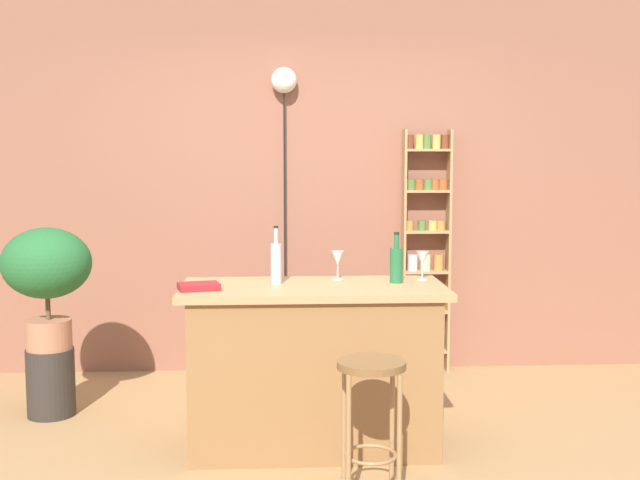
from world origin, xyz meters
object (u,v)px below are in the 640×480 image
object	(u,v)px
bottle_sauce_amber	(396,264)
wine_glass_left	(338,259)
wine_glass_center	(422,259)
bar_stool	(371,397)
potted_plant	(47,271)
bottle_olive_oil	(276,262)
spice_shelf	(426,249)
pendant_globe_light	(284,87)
plant_stool	(51,382)
cookbook	(199,286)

from	to	relation	value
bottle_sauce_amber	wine_glass_left	bearing A→B (deg)	158.51
bottle_sauce_amber	wine_glass_center	world-z (taller)	bottle_sauce_amber
bar_stool	wine_glass_left	xyz separation A→B (m)	(-0.09, 0.87, 0.53)
bar_stool	bottle_sauce_amber	world-z (taller)	bottle_sauce_amber
bottle_sauce_amber	potted_plant	bearing A→B (deg)	165.04
potted_plant	bottle_olive_oil	distance (m)	1.51
potted_plant	wine_glass_left	world-z (taller)	potted_plant
spice_shelf	wine_glass_center	bearing A→B (deg)	-101.51
potted_plant	pendant_globe_light	xyz separation A→B (m)	(1.46, 0.92, 1.18)
spice_shelf	pendant_globe_light	size ratio (longest dim) A/B	0.80
plant_stool	wine_glass_left	size ratio (longest dim) A/B	2.56
potted_plant	bottle_sauce_amber	bearing A→B (deg)	-14.96
bottle_sauce_amber	cookbook	xyz separation A→B (m)	(-1.07, -0.17, -0.09)
plant_stool	bottle_sauce_amber	world-z (taller)	bottle_sauce_amber
bottle_olive_oil	wine_glass_center	world-z (taller)	bottle_olive_oil
wine_glass_left	pendant_globe_light	world-z (taller)	pendant_globe_light
plant_stool	potted_plant	xyz separation A→B (m)	(-0.00, 0.00, 0.69)
bar_stool	pendant_globe_light	world-z (taller)	pendant_globe_light
spice_shelf	bar_stool	bearing A→B (deg)	-106.80
potted_plant	bottle_sauce_amber	world-z (taller)	bottle_sauce_amber
plant_stool	wine_glass_left	xyz separation A→B (m)	(1.74, -0.43, 0.81)
wine_glass_center	cookbook	world-z (taller)	wine_glass_center
spice_shelf	pendant_globe_light	world-z (taller)	pendant_globe_light
wine_glass_left	cookbook	bearing A→B (deg)	-158.61
potted_plant	pendant_globe_light	size ratio (longest dim) A/B	0.34
potted_plant	cookbook	bearing A→B (deg)	-36.09
wine_glass_center	pendant_globe_light	size ratio (longest dim) A/B	0.07
bottle_sauce_amber	cookbook	distance (m)	1.09
spice_shelf	bottle_olive_oil	distance (m)	1.82
bar_stool	bottle_sauce_amber	size ratio (longest dim) A/B	2.36
bar_stool	wine_glass_center	distance (m)	1.07
plant_stool	wine_glass_center	world-z (taller)	wine_glass_center
bottle_olive_oil	wine_glass_left	size ratio (longest dim) A/B	1.95
pendant_globe_light	spice_shelf	bearing A→B (deg)	-1.40
potted_plant	wine_glass_left	bearing A→B (deg)	-13.73
bar_stool	bottle_olive_oil	size ratio (longest dim) A/B	2.07
bar_stool	wine_glass_left	bearing A→B (deg)	95.93
wine_glass_center	potted_plant	bearing A→B (deg)	168.29
bar_stool	plant_stool	distance (m)	2.27
spice_shelf	bottle_olive_oil	xyz separation A→B (m)	(-1.10, -1.45, 0.11)
plant_stool	cookbook	xyz separation A→B (m)	(0.99, -0.72, 0.71)
bottle_olive_oil	pendant_globe_light	size ratio (longest dim) A/B	0.14
bottle_olive_oil	bottle_sauce_amber	world-z (taller)	bottle_olive_oil
bottle_olive_oil	pendant_globe_light	distance (m)	1.82
bottle_olive_oil	pendant_globe_light	bearing A→B (deg)	87.58
plant_stool	bar_stool	bearing A→B (deg)	-35.32
bar_stool	wine_glass_left	distance (m)	1.03
spice_shelf	cookbook	size ratio (longest dim) A/B	8.51
bottle_olive_oil	cookbook	world-z (taller)	bottle_olive_oil
cookbook	spice_shelf	bearing A→B (deg)	32.26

